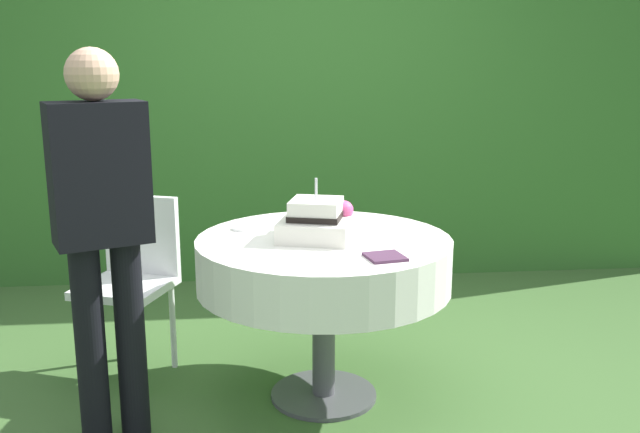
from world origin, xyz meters
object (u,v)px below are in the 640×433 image
(cake_table, at_px, (324,263))
(napkin_stack, at_px, (385,257))
(garden_chair, at_px, (133,269))
(wedding_cake, at_px, (317,221))
(standing_person, at_px, (102,223))
(serving_plate_near, at_px, (344,221))
(serving_plate_far, at_px, (244,228))

(cake_table, xyz_separation_m, napkin_stack, (0.21, -0.35, 0.12))
(garden_chair, bearing_deg, wedding_cake, -23.54)
(cake_table, distance_m, napkin_stack, 0.42)
(napkin_stack, distance_m, standing_person, 1.12)
(wedding_cake, height_order, serving_plate_near, wedding_cake)
(serving_plate_far, height_order, standing_person, standing_person)
(napkin_stack, bearing_deg, wedding_cake, 125.37)
(cake_table, distance_m, garden_chair, 0.99)
(cake_table, xyz_separation_m, serving_plate_far, (-0.36, 0.19, 0.12))
(napkin_stack, bearing_deg, cake_table, 121.47)
(wedding_cake, distance_m, garden_chair, 1.01)
(serving_plate_far, bearing_deg, serving_plate_near, 11.49)
(napkin_stack, relative_size, standing_person, 0.09)
(wedding_cake, xyz_separation_m, serving_plate_near, (0.16, 0.30, -0.07))
(cake_table, height_order, serving_plate_near, serving_plate_near)
(serving_plate_far, bearing_deg, wedding_cake, -31.12)
(standing_person, bearing_deg, cake_table, 17.61)
(serving_plate_far, bearing_deg, garden_chair, 161.48)
(cake_table, distance_m, wedding_cake, 0.20)
(serving_plate_far, xyz_separation_m, standing_person, (-0.54, -0.48, 0.15))
(wedding_cake, bearing_deg, cake_table, 12.74)
(serving_plate_near, height_order, garden_chair, garden_chair)
(serving_plate_far, distance_m, standing_person, 0.74)
(napkin_stack, distance_m, garden_chair, 1.36)
(serving_plate_near, distance_m, garden_chair, 1.07)
(serving_plate_near, relative_size, standing_person, 0.08)
(cake_table, bearing_deg, serving_plate_far, 151.79)
(cake_table, xyz_separation_m, standing_person, (-0.90, -0.29, 0.28))
(garden_chair, bearing_deg, standing_person, -89.02)
(wedding_cake, bearing_deg, napkin_stack, -54.63)
(garden_chair, bearing_deg, napkin_stack, -32.80)
(serving_plate_near, height_order, napkin_stack, same)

